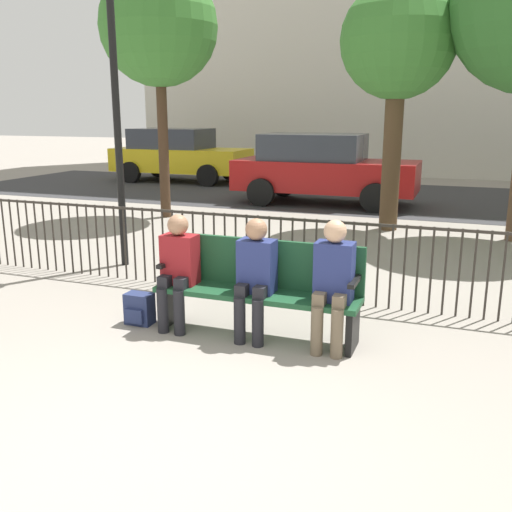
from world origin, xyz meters
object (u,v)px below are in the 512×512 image
Objects in this scene: park_bench at (259,284)px; tree_0 at (159,27)px; parked_car_1 at (322,168)px; seated_person_1 at (255,273)px; lamp_post at (114,75)px; backpack at (139,309)px; tree_1 at (398,44)px; seated_person_0 at (178,266)px; seated_person_2 at (333,279)px; parked_car_2 at (178,154)px.

tree_0 reaches higher than park_bench.
tree_0 is at bearing 126.76° from park_bench.
parked_car_1 is at bearing 99.78° from park_bench.
park_bench is 1.71× the size of seated_person_1.
lamp_post is 0.94× the size of parked_car_1.
seated_person_1 reaches higher than backpack.
tree_1 is at bearing 50.59° from lamp_post.
parked_car_1 reaches higher than seated_person_0.
tree_0 reaches higher than parked_car_1.
seated_person_0 is 0.65m from backpack.
park_bench is at bearing 9.51° from seated_person_0.
parked_car_2 is (-7.43, 11.17, 0.17)m from seated_person_2.
seated_person_0 is at bearing -179.90° from seated_person_2.
park_bench is 3.83m from lamp_post.
tree_1 is at bearing 77.42° from seated_person_0.
parked_car_2 is (-5.27, 2.82, 0.00)m from parked_car_1.
park_bench is at bearing 8.50° from backpack.
tree_1 reaches higher than parked_car_1.
tree_0 reaches higher than tree_1.
seated_person_2 is 8.63m from parked_car_1.
seated_person_1 is 0.97× the size of seated_person_2.
seated_person_0 is 0.29× the size of lamp_post.
parked_car_1 and parked_car_2 have the same top height.
parked_car_2 reaches higher than seated_person_1.
parked_car_2 is at bearing 115.90° from backpack.
tree_0 is at bearing 130.88° from seated_person_2.
backpack is 0.07× the size of tree_1.
lamp_post is 10.24m from parked_car_2.
parked_car_1 reaches higher than seated_person_2.
parked_car_2 is at bearing 117.77° from seated_person_0.
park_bench is 0.47× the size of parked_car_1.
tree_1 is at bearing 85.06° from park_bench.
seated_person_1 is at bearing -59.07° from parked_car_2.
lamp_post reaches higher than parked_car_2.
parked_car_2 is at bearing 151.85° from parked_car_1.
seated_person_1 is 0.29× the size of lamp_post.
seated_person_1 is 0.28× the size of parked_car_1.
tree_0 is 1.23× the size of lamp_post.
lamp_post reaches higher than seated_person_1.
seated_person_2 is (0.74, 0.00, 0.02)m from seated_person_1.
seated_person_0 is 0.27× the size of parked_car_1.
seated_person_1 is 1.34m from backpack.
tree_0 is (-3.20, 5.49, 3.05)m from seated_person_0.
lamp_post is at bearing 126.31° from backpack.
seated_person_0 is (-0.80, -0.13, 0.14)m from park_bench.
seated_person_2 reaches higher than seated_person_0.
park_bench is 0.41× the size of tree_0.
seated_person_1 is 3.61× the size of backpack.
seated_person_2 is 4.37m from lamp_post.
seated_person_0 is 12.63m from parked_car_2.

